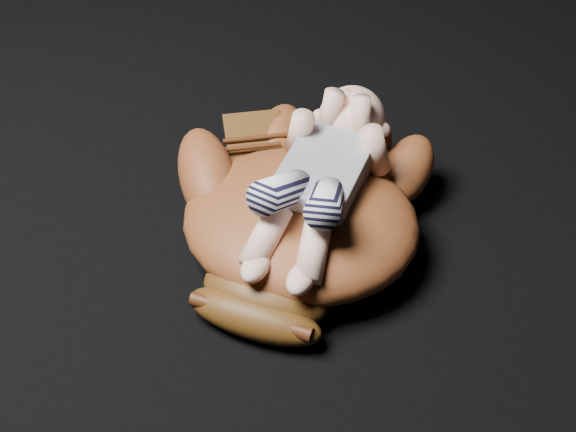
{
  "coord_description": "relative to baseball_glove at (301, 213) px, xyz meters",
  "views": [
    {
      "loc": [
        -0.01,
        -0.79,
        0.8
      ],
      "look_at": [
        -0.19,
        0.02,
        0.07
      ],
      "focal_mm": 55.0,
      "sensor_mm": 36.0,
      "label": 1
    }
  ],
  "objects": [
    {
      "name": "baseball_glove",
      "position": [
        0.0,
        0.0,
        0.0
      ],
      "size": [
        0.45,
        0.49,
        0.13
      ],
      "primitive_type": null,
      "rotation": [
        0.0,
        0.0,
        -0.17
      ],
      "color": "#612D14",
      "rests_on": "ground"
    },
    {
      "name": "newborn_baby",
      "position": [
        0.02,
        0.01,
        0.05
      ],
      "size": [
        0.21,
        0.36,
        0.14
      ],
      "primitive_type": null,
      "rotation": [
        0.0,
        0.0,
        -0.14
      ],
      "color": "#E7AE95",
      "rests_on": "baseball_glove"
    }
  ]
}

